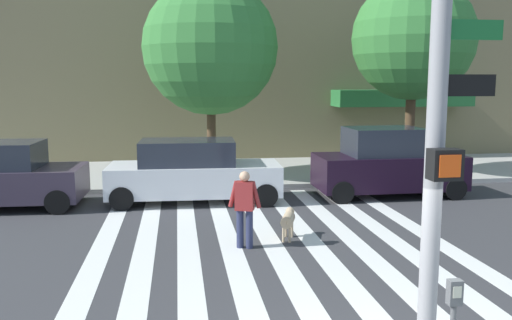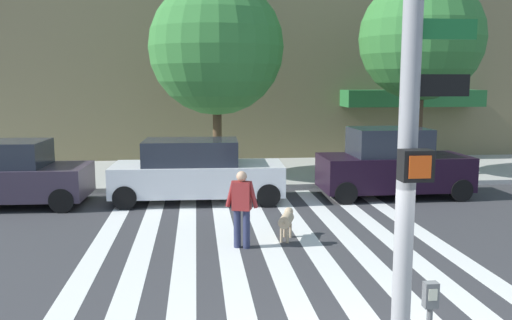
% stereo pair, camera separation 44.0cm
% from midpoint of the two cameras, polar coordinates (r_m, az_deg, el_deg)
% --- Properties ---
extents(ground_plane, '(160.00, 160.00, 0.00)m').
position_cam_midpoint_polar(ground_plane, '(11.86, 2.38, -8.76)').
color(ground_plane, '#353538').
extents(sidewalk_far, '(80.00, 6.00, 0.15)m').
position_cam_midpoint_polar(sidewalk_far, '(20.37, -2.21, -1.28)').
color(sidewalk_far, '#A7A69F').
rests_on(sidewalk_far, ground_plane).
extents(crosswalk_stripes, '(7.65, 11.08, 0.01)m').
position_cam_midpoint_polar(crosswalk_stripes, '(11.80, 0.61, -8.82)').
color(crosswalk_stripes, silver).
rests_on(crosswalk_stripes, ground_plane).
extents(traffic_light_pole, '(0.74, 0.46, 5.80)m').
position_cam_midpoint_polar(traffic_light_pole, '(5.13, 16.69, 8.34)').
color(traffic_light_pole, gray).
rests_on(traffic_light_pole, sidewalk_near).
extents(parked_car_behind_first, '(4.97, 2.14, 1.81)m').
position_cam_midpoint_polar(parked_car_behind_first, '(15.73, -7.48, -1.26)').
color(parked_car_behind_first, silver).
rests_on(parked_car_behind_first, ground_plane).
extents(parked_car_third_in_line, '(4.42, 1.97, 2.09)m').
position_cam_midpoint_polar(parked_car_third_in_line, '(16.84, 12.96, -0.42)').
color(parked_car_third_in_line, black).
rests_on(parked_car_third_in_line, ground_plane).
extents(street_tree_nearest, '(4.57, 4.57, 6.75)m').
position_cam_midpoint_polar(street_tree_nearest, '(18.65, -5.53, 11.75)').
color(street_tree_nearest, '#4C3823').
rests_on(street_tree_nearest, sidewalk_far).
extents(street_tree_middle, '(4.26, 4.26, 6.91)m').
position_cam_midpoint_polar(street_tree_middle, '(19.91, 15.65, 12.18)').
color(street_tree_middle, '#4C3823').
rests_on(street_tree_middle, sidewalk_far).
extents(pedestrian_dog_walker, '(0.69, 0.35, 1.64)m').
position_cam_midpoint_polar(pedestrian_dog_walker, '(11.29, -2.33, -4.77)').
color(pedestrian_dog_walker, '#282D4C').
rests_on(pedestrian_dog_walker, ground_plane).
extents(dog_on_leash, '(0.47, 0.99, 0.65)m').
position_cam_midpoint_polar(dog_on_leash, '(12.04, 2.37, -6.30)').
color(dog_on_leash, tan).
rests_on(dog_on_leash, ground_plane).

